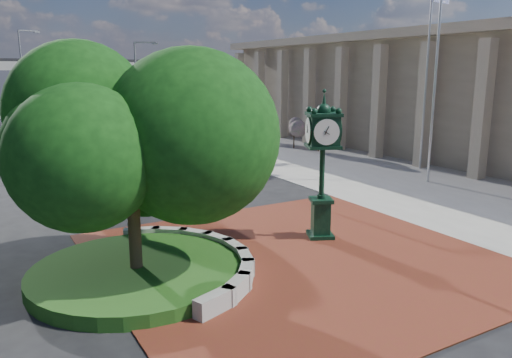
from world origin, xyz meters
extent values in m
plane|color=black|center=(0.00, 0.00, 0.00)|extent=(200.00, 200.00, 0.00)
cube|color=brown|center=(0.00, -1.00, 0.02)|extent=(12.00, 12.00, 0.04)
cube|color=#9E9B93|center=(16.00, 10.00, 0.02)|extent=(20.00, 50.00, 0.04)
cube|color=#9E9B93|center=(-3.91, -3.01, 0.27)|extent=(1.29, 0.76, 0.54)
cube|color=#9E9B93|center=(-3.05, -2.54, 0.27)|extent=(1.20, 1.04, 0.54)
cube|color=#9E9B93|center=(-2.38, -1.84, 0.27)|extent=(1.00, 1.22, 0.54)
cube|color=#9E9B93|center=(-1.95, -0.96, 0.27)|extent=(0.71, 1.30, 0.54)
cube|color=#9E9B93|center=(-1.80, 0.00, 0.27)|extent=(0.35, 1.25, 0.54)
cube|color=#9E9B93|center=(-1.95, 0.96, 0.27)|extent=(0.71, 1.30, 0.54)
cube|color=#9E9B93|center=(-2.38, 1.84, 0.27)|extent=(1.00, 1.22, 0.54)
cube|color=#9E9B93|center=(-3.05, 2.54, 0.27)|extent=(1.20, 1.04, 0.54)
cube|color=#9E9B93|center=(-3.91, 3.01, 0.27)|extent=(1.29, 0.76, 0.54)
cylinder|color=#1D4A15|center=(-5.00, 0.00, 0.20)|extent=(6.10, 6.10, 0.40)
cube|color=gray|center=(24.00, 12.00, 4.00)|extent=(15.00, 42.00, 8.00)
cube|color=gray|center=(24.00, 12.00, 8.30)|extent=(17.00, 44.00, 0.60)
cube|color=black|center=(16.80, 12.00, 4.00)|extent=(0.30, 40.00, 5.50)
cube|color=#9E9B93|center=(0.00, 70.00, 6.50)|extent=(90.00, 12.00, 1.20)
cube|color=black|center=(0.00, 70.00, 7.30)|extent=(90.00, 12.00, 0.40)
cylinder|color=#9E9B93|center=(5.00, 70.00, 3.00)|extent=(1.80, 1.80, 6.00)
cylinder|color=#9E9B93|center=(25.00, 70.00, 3.00)|extent=(1.80, 1.80, 6.00)
cylinder|color=#38281C|center=(-5.00, 0.00, 1.08)|extent=(0.36, 0.36, 2.17)
sphere|color=#10370F|center=(-5.00, 0.00, 3.73)|extent=(5.20, 5.20, 5.20)
cylinder|color=#38281C|center=(-4.00, 18.00, 0.96)|extent=(0.36, 0.36, 1.92)
sphere|color=#10370F|center=(-4.00, 18.00, 3.25)|extent=(4.40, 4.40, 4.40)
cube|color=black|center=(1.87, 0.32, 0.09)|extent=(1.17, 1.17, 0.18)
cube|color=black|center=(1.87, 0.32, 0.77)|extent=(0.81, 0.81, 1.21)
cube|color=black|center=(1.87, 0.32, 1.41)|extent=(1.03, 1.03, 0.13)
cylinder|color=black|center=(1.87, 0.32, 2.42)|extent=(0.19, 0.19, 1.88)
cube|color=black|center=(1.87, 0.32, 3.92)|extent=(1.32, 1.32, 0.99)
cylinder|color=white|center=(1.66, -0.15, 3.92)|extent=(0.83, 0.43, 0.88)
cylinder|color=white|center=(2.09, 0.79, 3.92)|extent=(0.83, 0.43, 0.88)
cylinder|color=white|center=(1.40, 0.54, 3.92)|extent=(0.43, 0.83, 0.88)
cylinder|color=white|center=(2.34, 0.10, 3.92)|extent=(0.43, 0.83, 0.88)
sphere|color=black|center=(1.87, 0.32, 4.60)|extent=(0.49, 0.49, 0.49)
cone|color=black|center=(1.87, 0.32, 4.97)|extent=(0.20, 0.20, 0.55)
imported|color=#5A140C|center=(0.68, 36.56, 0.85)|extent=(2.21, 5.04, 1.69)
cylinder|color=silver|center=(12.50, 4.77, 5.63)|extent=(0.14, 0.14, 11.26)
cylinder|color=silver|center=(15.00, 7.58, 5.55)|extent=(0.13, 0.13, 11.10)
cylinder|color=slate|center=(2.43, 23.95, 3.97)|extent=(0.14, 0.14, 7.95)
cube|color=slate|center=(3.17, 23.66, 7.95)|extent=(1.53, 0.70, 0.11)
cube|color=slate|center=(3.83, 23.40, 7.86)|extent=(0.49, 0.37, 0.13)
cylinder|color=slate|center=(-3.36, 45.04, 4.98)|extent=(0.18, 0.18, 9.96)
cube|color=slate|center=(-2.40, 45.28, 9.96)|extent=(1.97, 0.65, 0.13)
cube|color=slate|center=(-1.54, 45.50, 9.84)|extent=(0.60, 0.40, 0.17)
cylinder|color=#38281C|center=(13.55, 15.99, 0.60)|extent=(0.10, 0.10, 1.20)
sphere|color=#BB5D97|center=(13.55, 15.99, 1.60)|extent=(1.20, 1.20, 1.20)
cylinder|color=#38281C|center=(12.82, 18.15, 0.60)|extent=(0.10, 0.10, 1.20)
sphere|color=#BB5D97|center=(12.82, 18.15, 1.60)|extent=(1.20, 1.20, 1.20)
cylinder|color=#38281C|center=(12.64, 24.80, 0.60)|extent=(0.10, 0.10, 1.20)
sphere|color=#BB5D97|center=(12.64, 24.80, 1.60)|extent=(1.20, 1.20, 1.20)
camera|label=1|loc=(-8.76, -13.47, 5.97)|focal=35.00mm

